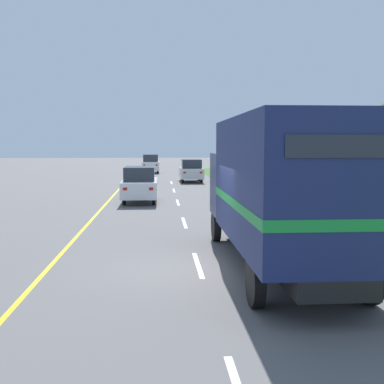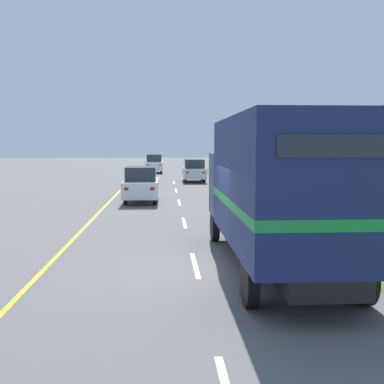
# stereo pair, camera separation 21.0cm
# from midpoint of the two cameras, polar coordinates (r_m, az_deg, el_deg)

# --- Properties ---
(ground_plane) EXTENTS (200.00, 200.00, 0.00)m
(ground_plane) POSITION_cam_midpoint_polar(r_m,az_deg,el_deg) (11.86, 1.01, -9.15)
(ground_plane) COLOR #5B5959
(edge_line_yellow) EXTENTS (0.12, 66.85, 0.01)m
(edge_line_yellow) POSITION_cam_midpoint_polar(r_m,az_deg,el_deg) (28.73, -8.92, -0.47)
(edge_line_yellow) COLOR yellow
(edge_line_yellow) RESTS_ON ground
(centre_dash_near) EXTENTS (0.12, 2.60, 0.01)m
(centre_dash_near) POSITION_cam_midpoint_polar(r_m,az_deg,el_deg) (12.29, 0.85, -8.61)
(centre_dash_near) COLOR white
(centre_dash_near) RESTS_ON ground
(centre_dash_mid_a) EXTENTS (0.12, 2.60, 0.01)m
(centre_dash_mid_a) POSITION_cam_midpoint_polar(r_m,az_deg,el_deg) (18.74, -0.60, -3.65)
(centre_dash_mid_a) COLOR white
(centre_dash_mid_a) RESTS_ON ground
(centre_dash_mid_b) EXTENTS (0.12, 2.60, 0.01)m
(centre_dash_mid_b) POSITION_cam_midpoint_polar(r_m,az_deg,el_deg) (25.27, -1.29, -1.23)
(centre_dash_mid_b) COLOR white
(centre_dash_mid_b) RESTS_ON ground
(centre_dash_far) EXTENTS (0.12, 2.60, 0.01)m
(centre_dash_far) POSITION_cam_midpoint_polar(r_m,az_deg,el_deg) (31.83, -1.70, 0.19)
(centre_dash_far) COLOR white
(centre_dash_far) RESTS_ON ground
(centre_dash_farthest) EXTENTS (0.12, 2.60, 0.01)m
(centre_dash_farthest) POSITION_cam_midpoint_polar(r_m,az_deg,el_deg) (38.41, -1.97, 1.12)
(centre_dash_farthest) COLOR white
(centre_dash_farthest) RESTS_ON ground
(horse_trailer_truck) EXTENTS (2.56, 8.36, 3.62)m
(horse_trailer_truck) POSITION_cam_midpoint_polar(r_m,az_deg,el_deg) (11.52, 10.65, 0.52)
(horse_trailer_truck) COLOR black
(horse_trailer_truck) RESTS_ON ground
(lead_car_white) EXTENTS (1.80, 4.43, 1.87)m
(lead_car_white) POSITION_cam_midpoint_polar(r_m,az_deg,el_deg) (25.56, -5.78, 0.95)
(lead_car_white) COLOR black
(lead_car_white) RESTS_ON ground
(lead_car_silver_ahead) EXTENTS (1.80, 4.06, 1.84)m
(lead_car_silver_ahead) POSITION_cam_midpoint_polar(r_m,az_deg,el_deg) (39.05, 0.40, 2.57)
(lead_car_silver_ahead) COLOR black
(lead_car_silver_ahead) RESTS_ON ground
(lead_car_white_ahead) EXTENTS (1.80, 4.46, 1.98)m
(lead_car_white_ahead) POSITION_cam_midpoint_polar(r_m,az_deg,el_deg) (51.85, -4.37, 3.38)
(lead_car_white_ahead) COLOR black
(lead_car_white_ahead) RESTS_ON ground
(highway_sign) EXTENTS (2.20, 0.09, 3.10)m
(highway_sign) POSITION_cam_midpoint_polar(r_m,az_deg,el_deg) (16.88, 19.88, 1.77)
(highway_sign) COLOR #9E9EA3
(highway_sign) RESTS_ON ground
(roadside_tree_mid) EXTENTS (2.94, 2.94, 4.89)m
(roadside_tree_mid) POSITION_cam_midpoint_polar(r_m,az_deg,el_deg) (26.15, 17.36, 6.16)
(roadside_tree_mid) COLOR brown
(roadside_tree_mid) RESTS_ON ground
(roadside_tree_far) EXTENTS (3.33, 3.33, 4.87)m
(roadside_tree_far) POSITION_cam_midpoint_polar(r_m,az_deg,el_deg) (34.65, 18.58, 5.61)
(roadside_tree_far) COLOR #4C3823
(roadside_tree_far) RESTS_ON ground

